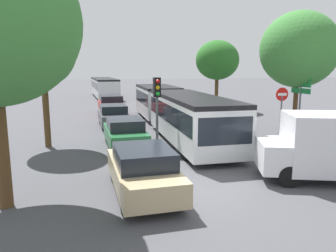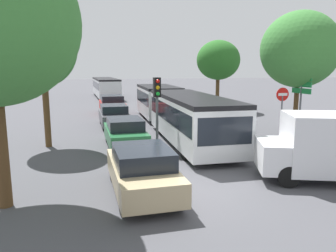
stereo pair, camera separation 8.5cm
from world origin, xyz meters
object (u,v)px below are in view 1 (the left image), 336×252
at_px(no_entry_sign, 281,106).
at_px(queued_car_graphite, 113,115).
at_px(city_bus_rear, 104,86).
at_px(tree_right_near, 298,52).
at_px(direction_sign_post, 301,92).
at_px(traffic_light, 157,97).
at_px(tree_left_mid, 42,46).
at_px(queued_car_tan, 143,170).
at_px(tree_right_mid, 217,60).
at_px(queued_car_red, 111,104).
at_px(queued_car_green, 125,133).
at_px(articulated_bus, 174,108).

bearing_deg(no_entry_sign, queued_car_graphite, -126.80).
distance_m(city_bus_rear, tree_right_near, 28.84).
relative_size(queued_car_graphite, direction_sign_post, 1.17).
height_order(traffic_light, tree_left_mid, tree_left_mid).
relative_size(queued_car_tan, no_entry_sign, 1.52).
distance_m(city_bus_rear, tree_right_mid, 18.27).
height_order(queued_car_tan, traffic_light, traffic_light).
xyz_separation_m(queued_car_red, tree_right_mid, (9.42, 0.23, 3.67)).
height_order(queued_car_green, tree_left_mid, tree_left_mid).
height_order(queued_car_green, tree_right_near, tree_right_near).
height_order(queued_car_red, tree_right_mid, tree_right_mid).
xyz_separation_m(queued_car_tan, tree_right_near, (9.50, 6.62, 3.95)).
height_order(queued_car_tan, direction_sign_post, direction_sign_post).
bearing_deg(queued_car_tan, tree_right_mid, -29.77).
bearing_deg(tree_left_mid, no_entry_sign, -6.25).
distance_m(queued_car_tan, direction_sign_post, 11.23).
height_order(queued_car_graphite, queued_car_red, queued_car_red).
height_order(city_bus_rear, tree_right_near, tree_right_near).
xyz_separation_m(traffic_light, tree_right_near, (8.08, 1.48, 2.19)).
xyz_separation_m(queued_car_green, tree_right_mid, (9.34, 12.20, 3.74)).
bearing_deg(queued_car_tan, queued_car_green, -2.63).
height_order(queued_car_tan, tree_right_mid, tree_right_mid).
bearing_deg(queued_car_graphite, tree_right_near, -121.40).
relative_size(no_entry_sign, direction_sign_post, 0.78).
xyz_separation_m(traffic_light, direction_sign_post, (7.94, 0.79, 0.07)).
bearing_deg(queued_car_red, queued_car_graphite, 175.85).
bearing_deg(no_entry_sign, articulated_bus, -130.71).
height_order(direction_sign_post, tree_left_mid, tree_left_mid).
xyz_separation_m(traffic_light, tree_right_mid, (7.92, 13.14, 1.96)).
distance_m(city_bus_rear, no_entry_sign, 29.11).
xyz_separation_m(articulated_bus, traffic_light, (-1.91, -4.68, 1.08)).
bearing_deg(city_bus_rear, tree_right_mid, -152.30).
xyz_separation_m(queued_car_graphite, no_entry_sign, (8.35, -6.25, 1.15)).
height_order(articulated_bus, queued_car_tan, articulated_bus).
xyz_separation_m(city_bus_rear, tree_left_mid, (-3.53, -26.61, 3.41)).
height_order(queued_car_red, traffic_light, traffic_light).
xyz_separation_m(queued_car_graphite, tree_right_mid, (9.57, 6.34, 3.73)).
relative_size(city_bus_rear, no_entry_sign, 4.09).
height_order(articulated_bus, queued_car_green, articulated_bus).
height_order(city_bus_rear, queued_car_graphite, city_bus_rear).
distance_m(articulated_bus, queued_car_tan, 10.39).
height_order(traffic_light, tree_right_mid, tree_right_mid).
xyz_separation_m(queued_car_red, no_entry_sign, (8.20, -12.36, 1.09)).
bearing_deg(tree_right_near, queued_car_red, 129.97).
xyz_separation_m(queued_car_green, traffic_light, (1.43, -0.94, 1.78)).
bearing_deg(tree_right_mid, queued_car_tan, -117.04).
xyz_separation_m(queued_car_tan, direction_sign_post, (9.36, 5.93, 1.83)).
height_order(traffic_light, direction_sign_post, direction_sign_post).
relative_size(articulated_bus, no_entry_sign, 5.86).
bearing_deg(city_bus_rear, queued_car_graphite, 175.70).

